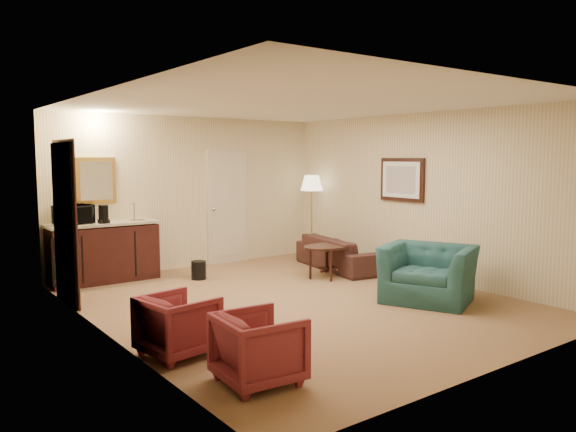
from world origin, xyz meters
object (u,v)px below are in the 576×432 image
object	(u,v)px
coffee_table	(328,261)
microwave	(73,212)
sofa	(340,248)
floor_lamp	(312,217)
coffee_maker	(104,214)
wetbar_cabinet	(104,252)
teal_armchair	(429,264)
waste_bin	(199,270)
rose_chair_far	(259,345)
rose_chair_near	(178,322)

from	to	relation	value
coffee_table	microwave	distance (m)	3.97
sofa	microwave	world-z (taller)	microwave
floor_lamp	coffee_maker	size ratio (longest dim) A/B	5.70
wetbar_cabinet	teal_armchair	distance (m)	4.85
sofa	coffee_table	bearing A→B (deg)	132.46
floor_lamp	coffee_maker	world-z (taller)	floor_lamp
wetbar_cabinet	microwave	distance (m)	0.76
wetbar_cabinet	waste_bin	size ratio (longest dim) A/B	5.68
teal_armchair	waste_bin	xyz separation A→B (m)	(-1.84, 3.02, -0.36)
wetbar_cabinet	rose_chair_far	distance (m)	4.70
floor_lamp	microwave	distance (m)	4.29
wetbar_cabinet	coffee_table	distance (m)	3.51
coffee_table	coffee_maker	distance (m)	3.55
wetbar_cabinet	coffee_maker	world-z (taller)	coffee_maker
wetbar_cabinet	waste_bin	world-z (taller)	wetbar_cabinet
microwave	waste_bin	bearing A→B (deg)	-35.17
rose_chair_far	microwave	size ratio (longest dim) A/B	1.30
sofa	floor_lamp	bearing A→B (deg)	-3.14
coffee_table	waste_bin	xyz separation A→B (m)	(-1.75, 1.09, -0.11)
microwave	coffee_maker	size ratio (longest dim) A/B	1.85
floor_lamp	waste_bin	world-z (taller)	floor_lamp
waste_bin	coffee_maker	distance (m)	1.67
wetbar_cabinet	floor_lamp	xyz separation A→B (m)	(3.85, -0.32, 0.33)
wetbar_cabinet	rose_chair_far	world-z (taller)	wetbar_cabinet
coffee_maker	sofa	bearing A→B (deg)	-12.07
wetbar_cabinet	teal_armchair	xyz separation A→B (m)	(3.09, -3.74, 0.04)
teal_armchair	wetbar_cabinet	bearing A→B (deg)	-165.40
teal_armchair	floor_lamp	distance (m)	3.52
rose_chair_far	coffee_table	world-z (taller)	rose_chair_far
rose_chair_near	waste_bin	size ratio (longest dim) A/B	2.28
teal_armchair	rose_chair_near	world-z (taller)	teal_armchair
sofa	floor_lamp	xyz separation A→B (m)	(0.25, 1.10, 0.42)
sofa	microwave	size ratio (longest dim) A/B	3.65
coffee_maker	wetbar_cabinet	bearing A→B (deg)	87.44
coffee_maker	waste_bin	bearing A→B (deg)	-17.64
rose_chair_far	floor_lamp	xyz separation A→B (m)	(4.10, 4.37, 0.46)
microwave	rose_chair_far	bearing A→B (deg)	-98.68
waste_bin	teal_armchair	bearing A→B (deg)	-58.61
wetbar_cabinet	rose_chair_near	xyz separation A→B (m)	(-0.50, -3.66, -0.13)
rose_chair_near	wetbar_cabinet	bearing A→B (deg)	-17.11
sofa	rose_chair_near	world-z (taller)	sofa
sofa	waste_bin	bearing A→B (deg)	83.10
microwave	coffee_maker	world-z (taller)	microwave
waste_bin	coffee_maker	bearing A→B (deg)	154.68
teal_armchair	floor_lamp	xyz separation A→B (m)	(0.76, 3.42, 0.29)
coffee_table	microwave	size ratio (longest dim) A/B	1.74
coffee_maker	rose_chair_far	bearing A→B (deg)	-85.19
teal_armchair	rose_chair_far	world-z (taller)	teal_armchair
microwave	teal_armchair	bearing A→B (deg)	-57.84
rose_chair_near	microwave	bearing A→B (deg)	-10.57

